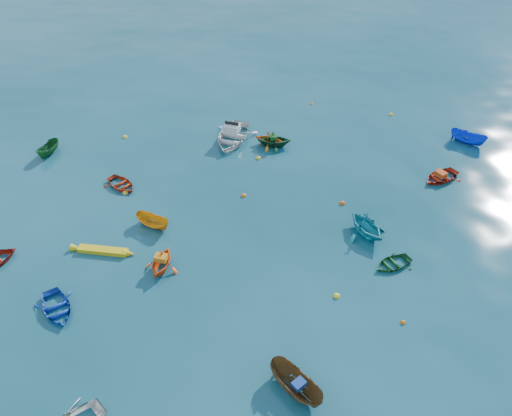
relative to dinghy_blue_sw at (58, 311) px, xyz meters
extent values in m
plane|color=#0A3E49|center=(12.32, 0.78, 0.00)|extent=(160.00, 160.00, 0.00)
imported|color=#0E38B2|center=(0.00, 0.00, 0.00)|extent=(2.93, 3.44, 0.60)
imported|color=brown|center=(11.26, -7.42, 0.00)|extent=(2.56, 3.40, 1.24)
imported|color=#F25816|center=(5.79, 1.96, 0.00)|extent=(2.91, 3.07, 1.28)
imported|color=#C88211|center=(5.53, 5.88, 0.00)|extent=(2.53, 2.39, 0.98)
imported|color=#12501E|center=(19.16, -0.79, 0.00)|extent=(2.74, 2.23, 0.50)
imported|color=teal|center=(18.65, 2.21, 0.00)|extent=(3.36, 3.65, 1.61)
imported|color=#104623|center=(15.59, 13.64, 0.00)|extent=(3.09, 2.82, 1.39)
imported|color=red|center=(26.35, 6.61, 0.00)|extent=(3.49, 2.99, 0.61)
imported|color=#0F34C5|center=(30.94, 10.72, 0.00)|extent=(2.73, 2.88, 1.12)
imported|color=#A42A0D|center=(3.55, 10.80, 0.00)|extent=(3.08, 3.27, 0.55)
imported|color=orange|center=(15.25, 13.90, 0.00)|extent=(3.18, 3.10, 1.28)
imported|color=#114C1E|center=(-1.88, 16.41, 0.00)|extent=(2.02, 2.68, 0.98)
imported|color=silver|center=(12.48, 15.29, 0.00)|extent=(5.38, 5.92, 1.61)
cube|color=navy|center=(11.33, -7.55, 0.77)|extent=(0.75, 0.69, 0.29)
cube|color=orange|center=(5.81, 2.01, 0.81)|extent=(0.88, 0.79, 0.35)
cube|color=#134D18|center=(15.50, 13.67, 0.86)|extent=(0.65, 0.78, 0.33)
cube|color=#C44714|center=(26.26, 6.58, 0.49)|extent=(0.80, 0.91, 0.37)
sphere|color=yellow|center=(15.10, -2.36, 0.00)|extent=(0.38, 0.38, 0.38)
sphere|color=#D6610B|center=(17.90, -4.86, 0.00)|extent=(0.29, 0.29, 0.29)
sphere|color=yellow|center=(3.81, 9.92, 0.00)|extent=(0.38, 0.38, 0.38)
sphere|color=orange|center=(11.89, 7.78, 0.00)|extent=(0.38, 0.38, 0.38)
sphere|color=yellow|center=(13.96, 12.18, 0.00)|extent=(0.39, 0.39, 0.39)
sphere|color=#DF4B0C|center=(18.32, 5.43, 0.00)|extent=(0.39, 0.39, 0.39)
sphere|color=yellow|center=(3.92, 17.68, 0.00)|extent=(0.38, 0.38, 0.38)
sphere|color=orange|center=(20.73, 19.95, 0.00)|extent=(0.29, 0.29, 0.29)
sphere|color=yellow|center=(26.93, 16.42, 0.00)|extent=(0.38, 0.38, 0.38)
camera|label=1|loc=(6.67, -19.42, 21.29)|focal=35.00mm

